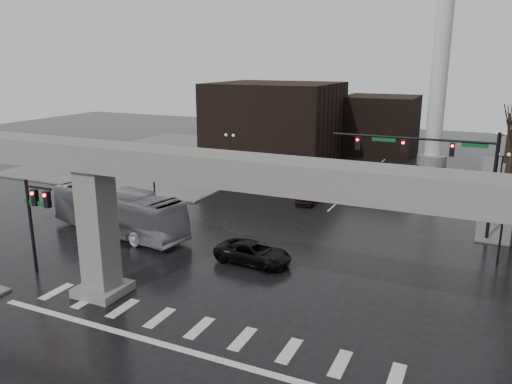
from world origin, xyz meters
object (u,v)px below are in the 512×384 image
at_px(pickup_truck, 253,253).
at_px(far_car, 307,195).
at_px(signal_mast_arm, 440,158).
at_px(city_bus, 118,211).

bearing_deg(pickup_truck, far_car, 10.37).
xyz_separation_m(signal_mast_arm, city_bus, (-21.97, -10.20, -4.10)).
height_order(signal_mast_arm, pickup_truck, signal_mast_arm).
distance_m(pickup_truck, city_bus, 12.03).
bearing_deg(signal_mast_arm, city_bus, -155.09).
height_order(city_bus, far_car, city_bus).
height_order(signal_mast_arm, city_bus, signal_mast_arm).
relative_size(pickup_truck, city_bus, 0.41).
relative_size(signal_mast_arm, pickup_truck, 2.36).
relative_size(pickup_truck, far_car, 1.19).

